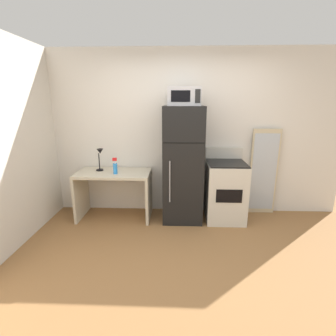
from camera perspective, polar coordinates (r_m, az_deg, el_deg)
ground_plane at (r=2.99m, az=4.79°, el=-22.47°), size 12.00×12.00×0.00m
wall_back_white at (r=4.10m, az=4.22°, el=7.75°), size 5.00×0.10×2.60m
desk at (r=4.04m, az=-12.12°, el=-4.01°), size 1.13×0.60×0.75m
desk_lamp at (r=4.04m, az=-15.23°, el=2.67°), size 0.14×0.12×0.35m
spray_bottle at (r=3.85m, az=-11.92°, el=0.12°), size 0.06×0.06×0.25m
refrigerator at (r=3.82m, az=3.42°, el=0.72°), size 0.60×0.62×1.75m
microwave at (r=3.68m, az=3.67°, el=15.96°), size 0.46×0.35×0.26m
oven_range at (r=4.01m, az=12.87°, el=-5.05°), size 0.58×0.61×1.10m
leaning_mirror at (r=4.34m, az=20.90°, el=-0.90°), size 0.44×0.03×1.40m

